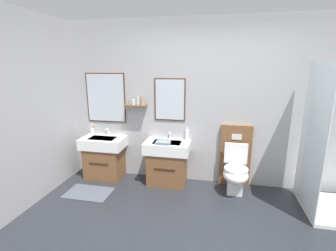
{
  "coord_description": "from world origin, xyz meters",
  "views": [
    {
      "loc": [
        0.14,
        -2.15,
        1.91
      ],
      "look_at": [
        -0.6,
        1.43,
        0.99
      ],
      "focal_mm": 25.97,
      "sensor_mm": 36.0,
      "label": 1
    }
  ],
  "objects": [
    {
      "name": "shower_tray",
      "position": [
        1.66,
        1.11,
        0.39
      ],
      "size": [
        1.01,
        0.85,
        1.95
      ],
      "color": "white",
      "rests_on": "ground"
    },
    {
      "name": "toothbrush_cup",
      "position": [
        -2.01,
        1.63,
        0.77
      ],
      "size": [
        0.07,
        0.07,
        0.2
      ],
      "color": "silver",
      "rests_on": "vanity_sink_left"
    },
    {
      "name": "vanity_sink_right",
      "position": [
        -0.62,
        1.47,
        0.38
      ],
      "size": [
        0.72,
        0.47,
        0.72
      ],
      "color": "brown",
      "rests_on": "ground"
    },
    {
      "name": "tap_on_left_sink",
      "position": [
        -1.73,
        1.64,
        0.79
      ],
      "size": [
        0.03,
        0.13,
        0.11
      ],
      "color": "silver",
      "rests_on": "vanity_sink_left"
    },
    {
      "name": "wall_back",
      "position": [
        -0.02,
        1.73,
        1.31
      ],
      "size": [
        4.89,
        0.27,
        2.61
      ],
      "color": "#A8A8AA",
      "rests_on": "ground"
    },
    {
      "name": "vanity_sink_left",
      "position": [
        -1.73,
        1.47,
        0.38
      ],
      "size": [
        0.72,
        0.47,
        0.72
      ],
      "color": "brown",
      "rests_on": "ground"
    },
    {
      "name": "soap_dispenser",
      "position": [
        -0.33,
        1.64,
        0.8
      ],
      "size": [
        0.06,
        0.06,
        0.2
      ],
      "color": "white",
      "rests_on": "vanity_sink_right"
    },
    {
      "name": "tap_on_right_sink",
      "position": [
        -0.62,
        1.64,
        0.79
      ],
      "size": [
        0.03,
        0.13,
        0.11
      ],
      "color": "silver",
      "rests_on": "vanity_sink_right"
    },
    {
      "name": "toilet",
      "position": [
        0.45,
        1.47,
        0.38
      ],
      "size": [
        0.48,
        0.62,
        1.0
      ],
      "color": "brown",
      "rests_on": "ground"
    },
    {
      "name": "bath_mat",
      "position": [
        -1.73,
        0.89,
        0.01
      ],
      "size": [
        0.68,
        0.44,
        0.01
      ],
      "primitive_type": "cube",
      "color": "#474C56",
      "rests_on": "ground"
    },
    {
      "name": "folded_hand_towel",
      "position": [
        -0.66,
        1.34,
        0.74
      ],
      "size": [
        0.22,
        0.16,
        0.04
      ],
      "primitive_type": "cube",
      "color": "gray",
      "rests_on": "vanity_sink_right"
    }
  ]
}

